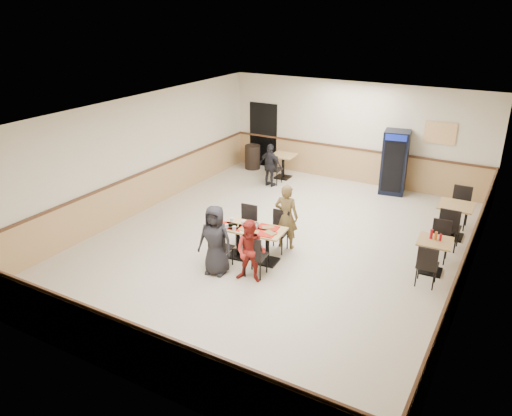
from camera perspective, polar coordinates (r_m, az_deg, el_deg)
The scene contains 20 objects.
ground at distance 11.39m, azimuth 2.41°, elevation -4.15°, with size 10.00×10.00×0.00m, color beige.
room_shell at distance 12.79m, azimuth 14.85°, elevation 1.01°, with size 10.00×10.00×10.00m.
main_table at distance 10.54m, azimuth -0.39°, elevation -3.51°, with size 1.42×0.80×0.73m.
main_chairs at distance 10.56m, azimuth -0.63°, elevation -3.57°, with size 1.35×1.70×0.92m.
diner_woman_left at distance 9.95m, azimuth -4.68°, elevation -3.69°, with size 0.71×0.46×1.46m, color black.
diner_woman_right at distance 9.67m, azimuth -0.59°, elevation -5.00°, with size 0.62×0.49×1.28m, color maroon.
diner_man_opposite at distance 10.97m, azimuth 3.48°, elevation -0.97°, with size 0.54×0.36×1.48m, color brown.
lone_diner at distance 14.74m, azimuth 1.65°, elevation 4.90°, with size 0.75×0.31×1.29m, color black.
tabletop_clutter at distance 10.40m, azimuth -0.86°, elevation -2.26°, with size 1.27×0.66×0.12m.
side_table_near at distance 10.67m, azimuth 19.65°, elevation -4.67°, with size 0.70×0.70×0.71m.
side_table_near_chair_south at distance 10.18m, azimuth 19.01°, elevation -6.08°, with size 0.42×0.42×0.90m, color black, non-canonical shape.
side_table_near_chair_north at distance 11.19m, azimuth 20.20°, elevation -3.59°, with size 0.42×0.42×0.90m, color black, non-canonical shape.
side_table_far at distance 12.38m, azimuth 21.77°, elevation -0.83°, with size 0.76×0.76×0.81m.
side_table_far_chair_south at distance 11.80m, azimuth 21.25°, elevation -2.03°, with size 0.48×0.48×1.03m, color black, non-canonical shape.
side_table_far_chair_north at distance 12.99m, azimuth 22.21°, elevation 0.06°, with size 0.48×0.48×1.03m, color black, non-canonical shape.
condiment_caddy at distance 10.58m, azimuth 19.77°, elevation -2.96°, with size 0.23×0.06×0.20m.
back_table at distance 15.51m, azimuth 3.13°, elevation 5.22°, with size 0.73×0.73×0.75m.
back_table_chair_lone at distance 15.01m, azimuth 2.09°, elevation 4.54°, with size 0.44×0.44×0.95m, color black, non-canonical shape.
pepsi_cooler at distance 14.67m, azimuth 15.55°, elevation 5.06°, with size 0.78×0.79×1.81m.
trash_bin at distance 16.42m, azimuth -0.40°, elevation 5.85°, with size 0.50×0.50×0.78m, color black.
Camera 1 is at (4.59, -9.08, 5.12)m, focal length 35.00 mm.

